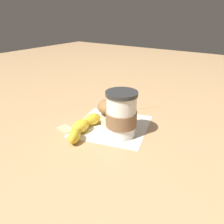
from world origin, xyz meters
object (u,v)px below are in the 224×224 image
object	(u,v)px
sugar_packet	(66,128)
muffin	(111,110)
coffee_cup	(121,115)
banana	(83,127)

from	to	relation	value
sugar_packet	muffin	bearing A→B (deg)	-131.02
coffee_cup	banana	xyz separation A→B (m)	(0.10, 0.05, -0.04)
coffee_cup	sugar_packet	xyz separation A→B (m)	(0.15, 0.07, -0.06)
muffin	banana	distance (m)	0.10
banana	coffee_cup	bearing A→B (deg)	-150.41
muffin	sugar_packet	xyz separation A→B (m)	(0.09, 0.10, -0.04)
muffin	sugar_packet	bearing A→B (deg)	48.98
muffin	sugar_packet	size ratio (longest dim) A/B	1.61
coffee_cup	sugar_packet	bearing A→B (deg)	24.24
coffee_cup	muffin	bearing A→B (deg)	-31.53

